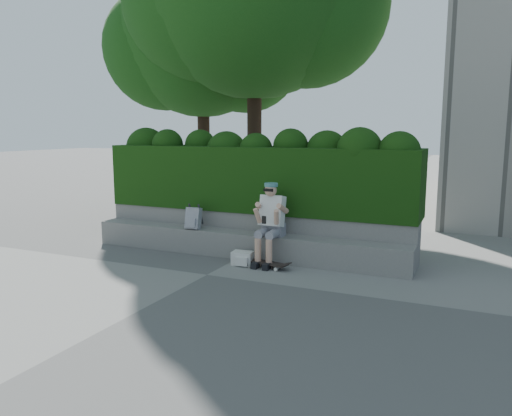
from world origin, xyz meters
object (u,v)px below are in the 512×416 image
at_px(backpack_ground, 243,258).
at_px(backpack_plaid, 193,218).
at_px(skateboard, 263,263).
at_px(person, 271,220).

bearing_deg(backpack_ground, backpack_plaid, 156.01).
bearing_deg(skateboard, backpack_ground, -169.81).
xyz_separation_m(skateboard, backpack_plaid, (-1.56, 0.37, 0.57)).
relative_size(person, skateboard, 1.55).
xyz_separation_m(person, skateboard, (-0.01, -0.29, -0.68)).
distance_m(person, backpack_ground, 0.80).
bearing_deg(backpack_plaid, backpack_ground, -21.08).
bearing_deg(person, backpack_plaid, 177.04).
relative_size(skateboard, backpack_plaid, 2.24).
height_order(skateboard, backpack_plaid, backpack_plaid).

